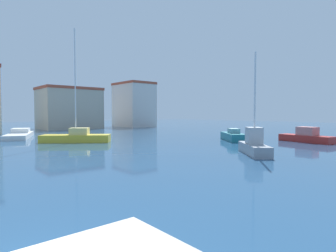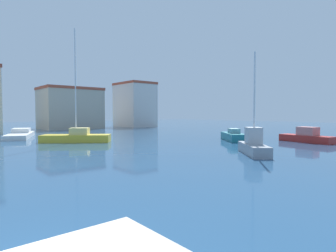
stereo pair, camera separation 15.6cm
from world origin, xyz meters
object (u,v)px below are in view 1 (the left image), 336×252
at_px(sailboat_yellow_distant_east, 76,137).
at_px(sailboat_grey_mid_harbor, 254,145).
at_px(motorboat_teal_behind_lamppost, 233,136).
at_px(motorboat_white_inner_mooring, 20,134).
at_px(motorboat_red_outer_mooring, 306,137).

relative_size(sailboat_yellow_distant_east, sailboat_grey_mid_harbor, 1.58).
height_order(motorboat_teal_behind_lamppost, motorboat_white_inner_mooring, motorboat_teal_behind_lamppost).
distance_m(motorboat_red_outer_mooring, motorboat_teal_behind_lamppost, 7.28).
xyz_separation_m(sailboat_yellow_distant_east, motorboat_teal_behind_lamppost, (13.54, -9.33, -0.08)).
xyz_separation_m(motorboat_teal_behind_lamppost, motorboat_white_inner_mooring, (-16.64, 18.99, -0.11)).
height_order(motorboat_teal_behind_lamppost, sailboat_grey_mid_harbor, sailboat_grey_mid_harbor).
distance_m(motorboat_teal_behind_lamppost, sailboat_grey_mid_harbor, 10.24).
bearing_deg(sailboat_grey_mid_harbor, motorboat_white_inner_mooring, 109.68).
relative_size(motorboat_red_outer_mooring, motorboat_white_inner_mooring, 0.61).
bearing_deg(sailboat_yellow_distant_east, motorboat_teal_behind_lamppost, -34.56).
height_order(sailboat_yellow_distant_east, motorboat_white_inner_mooring, sailboat_yellow_distant_east).
bearing_deg(motorboat_white_inner_mooring, motorboat_red_outer_mooring, -49.83).
bearing_deg(motorboat_white_inner_mooring, sailboat_yellow_distant_east, -72.23).
distance_m(sailboat_yellow_distant_east, sailboat_grey_mid_harbor, 17.71).
height_order(sailboat_yellow_distant_east, motorboat_red_outer_mooring, sailboat_yellow_distant_east).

